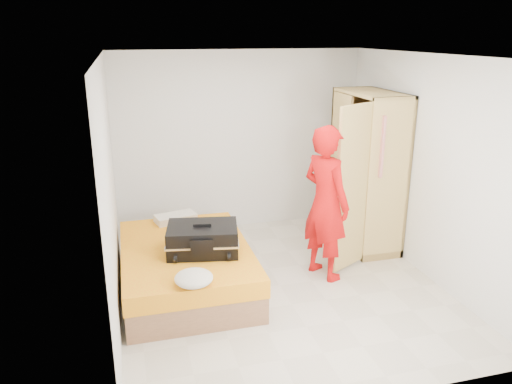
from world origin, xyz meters
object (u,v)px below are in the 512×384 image
object	(u,v)px
wardrobe	(366,175)
person	(326,203)
bed	(186,267)
suitcase	(203,239)
round_cushion	(194,278)

from	to	relation	value
wardrobe	person	world-z (taller)	wardrobe
bed	person	bearing A→B (deg)	-3.84
wardrobe	suitcase	size ratio (longest dim) A/B	2.42
person	round_cushion	bearing A→B (deg)	92.77
person	round_cushion	world-z (taller)	person
wardrobe	person	bearing A→B (deg)	-140.73
bed	round_cushion	size ratio (longest dim) A/B	5.42
bed	wardrobe	bearing A→B (deg)	13.34
suitcase	wardrobe	bearing A→B (deg)	28.19
wardrobe	suitcase	xyz separation A→B (m)	(-2.33, -0.76, -0.35)
person	suitcase	world-z (taller)	person
suitcase	round_cushion	bearing A→B (deg)	-95.43
round_cushion	bed	bearing A→B (deg)	88.10
bed	suitcase	bearing A→B (deg)	-43.00
suitcase	round_cushion	xyz separation A→B (m)	(-0.21, -0.74, -0.08)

